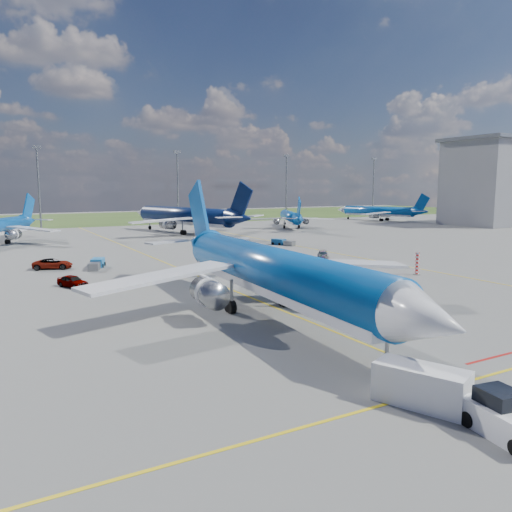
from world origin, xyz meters
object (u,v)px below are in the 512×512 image
pushback_tug (507,419)px  service_car_a (73,281)px  bg_jet_n (185,233)px  bg_jet_ne (290,228)px  baggage_tug_e (282,242)px  baggage_tug_c (97,264)px  service_car_c (323,255)px  service_car_b (53,264)px  warning_post (417,264)px  service_van (421,386)px  baggage_tug_w (300,264)px  main_airliner (273,317)px  bg_jet_ene (378,221)px

pushback_tug → service_car_a: (-12.17, 46.74, -0.12)m
bg_jet_n → bg_jet_ne: bearing=166.8°
pushback_tug → baggage_tug_e: 77.47m
baggage_tug_c → service_car_c: bearing=7.6°
service_car_a → service_car_b: bearing=63.7°
baggage_tug_c → service_car_a: bearing=-91.7°
service_car_a → baggage_tug_e: bearing=1.0°
bg_jet_n → baggage_tug_c: bearing=39.2°
warning_post → baggage_tug_e: bearing=86.6°
service_van → service_car_c: bearing=35.5°
baggage_tug_w → baggage_tug_c: baggage_tug_c is taller
service_car_a → service_car_b: size_ratio=0.78×
pushback_tug → baggage_tug_c: 59.98m
bg_jet_ne → baggage_tug_e: bg_jet_ne is taller
warning_post → main_airliner: main_airliner is taller
service_car_b → baggage_tug_e: size_ratio=1.00×
main_airliner → baggage_tug_w: (17.45, 21.48, 0.52)m
bg_jet_ene → main_airliner: size_ratio=0.76×
baggage_tug_c → bg_jet_ne: bearing=57.0°
baggage_tug_w → bg_jet_ene: bearing=46.2°
service_car_a → bg_jet_ne: bearing=13.1°
main_airliner → baggage_tug_c: 36.64m
main_airliner → baggage_tug_c: bearing=106.5°
baggage_tug_w → baggage_tug_e: bearing=67.9°
pushback_tug → bg_jet_ene: bearing=58.3°
bg_jet_n → baggage_tug_e: bearing=87.0°
warning_post → service_car_b: bearing=145.8°
bg_jet_n → bg_jet_ne: 32.65m
bg_jet_ene → baggage_tug_w: (-80.14, -71.09, 0.52)m
service_car_b → baggage_tug_w: (31.40, -16.42, -0.22)m
baggage_tug_e → main_airliner: bearing=-142.8°
bg_jet_ne → service_car_b: bearing=57.2°
pushback_tug → baggage_tug_e: bearing=74.6°
service_car_b → baggage_tug_w: service_car_b is taller
bg_jet_ene → service_car_a: 131.24m
bg_jet_n → baggage_tug_c: 54.10m
bg_jet_ene → service_van: bearing=28.1°
bg_jet_ne → service_van: size_ratio=6.97×
pushback_tug → bg_jet_ne: bearing=70.7°
service_van → service_car_b: 58.60m
baggage_tug_w → main_airliner: bearing=-124.4°
warning_post → bg_jet_ne: 77.54m
pushback_tug → service_van: service_van is taller
bg_jet_n → main_airliner: (-22.29, -80.29, 0.00)m
baggage_tug_w → service_car_a: bearing=-177.9°
bg_jet_ne → service_car_a: (-68.48, -59.25, 0.71)m
service_van → bg_jet_ne: bearing=37.2°
bg_jet_ene → bg_jet_ne: bearing=-6.4°
warning_post → service_van: warning_post is taller
bg_jet_ne → service_car_b: 81.82m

